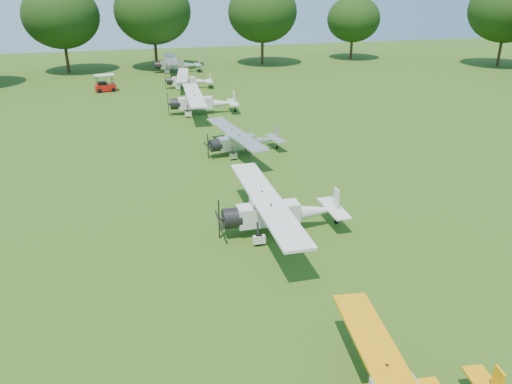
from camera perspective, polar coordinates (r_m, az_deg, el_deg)
ground at (r=25.79m, az=4.00°, el=-5.92°), size 160.00×160.00×0.00m
tree_belt at (r=24.53m, az=12.51°, el=12.10°), size 137.36×130.27×14.52m
aircraft_3 at (r=26.42m, az=2.49°, el=-2.04°), size 6.92×10.98×2.17m
aircraft_4 at (r=38.55m, az=-1.59°, el=5.99°), size 6.15×9.74×1.91m
aircraft_5 at (r=50.81m, az=-6.36°, el=10.31°), size 7.03×11.20×2.21m
aircraft_6 at (r=63.48m, az=-7.86°, el=12.63°), size 5.91×9.37×1.84m
aircraft_7 at (r=75.04m, az=-9.17°, el=14.32°), size 6.91×10.99×2.17m
golf_cart at (r=63.74m, az=-16.90°, el=11.53°), size 2.55×1.82×1.99m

